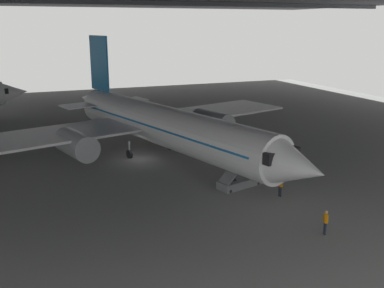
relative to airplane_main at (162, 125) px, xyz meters
The scene contains 6 objects.
ground_plane 4.19m from the airplane_main, 154.11° to the left, with size 110.00×110.00×0.00m, color slate.
airplane_main is the anchor object (origin of this frame).
boarding_stairs 11.55m from the airplane_main, 70.85° to the right, with size 4.63×2.54×4.87m.
crew_worker_near_nose 21.72m from the airplane_main, 77.45° to the right, with size 0.32×0.53×1.75m.
crew_worker_by_stairs 15.25m from the airplane_main, 67.84° to the right, with size 0.26×0.55×1.75m.
baggage_tug 9.29m from the airplane_main, 67.08° to the left, with size 1.94×2.49×0.90m.
Camera 1 is at (-12.20, -44.57, 13.82)m, focal length 42.08 mm.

